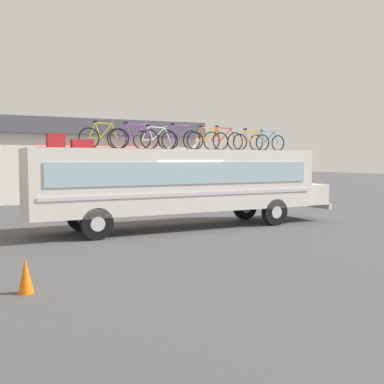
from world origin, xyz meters
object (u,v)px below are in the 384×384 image
(rooftop_bicycle_6, at_px, (223,140))
(traffic_cone, at_px, (26,276))
(bus, at_px, (183,181))
(rooftop_bicycle_5, at_px, (208,140))
(rooftop_bicycle_1, at_px, (103,137))
(luggage_bag_1, at_px, (56,141))
(luggage_bag_2, at_px, (82,144))
(rooftop_bicycle_2, at_px, (134,138))
(rooftop_bicycle_3, at_px, (156,139))
(rooftop_bicycle_8, at_px, (267,142))
(rooftop_bicycle_4, at_px, (180,139))
(rooftop_bicycle_7, at_px, (251,141))

(rooftop_bicycle_6, height_order, traffic_cone, rooftop_bicycle_6)
(bus, relative_size, rooftop_bicycle_5, 6.68)
(bus, distance_m, traffic_cone, 8.75)
(rooftop_bicycle_1, xyz_separation_m, rooftop_bicycle_6, (4.84, 0.15, 0.00))
(luggage_bag_1, height_order, luggage_bag_2, luggage_bag_1)
(rooftop_bicycle_2, height_order, rooftop_bicycle_3, rooftop_bicycle_2)
(luggage_bag_2, relative_size, rooftop_bicycle_8, 0.41)
(rooftop_bicycle_4, xyz_separation_m, traffic_cone, (-6.24, -6.36, -2.93))
(bus, bearing_deg, rooftop_bicycle_4, 82.63)
(rooftop_bicycle_8, bearing_deg, luggage_bag_1, 179.88)
(rooftop_bicycle_3, height_order, rooftop_bicycle_7, rooftop_bicycle_3)
(rooftop_bicycle_7, bearing_deg, rooftop_bicycle_8, 9.84)
(rooftop_bicycle_5, relative_size, rooftop_bicycle_6, 0.98)
(rooftop_bicycle_4, xyz_separation_m, rooftop_bicycle_5, (0.95, -0.44, -0.03))
(bus, xyz_separation_m, rooftop_bicycle_3, (-0.99, 0.14, 1.51))
(rooftop_bicycle_1, height_order, rooftop_bicycle_8, rooftop_bicycle_1)
(rooftop_bicycle_3, distance_m, traffic_cone, 8.57)
(bus, bearing_deg, rooftop_bicycle_3, 171.94)
(rooftop_bicycle_1, distance_m, rooftop_bicycle_6, 4.84)
(rooftop_bicycle_2, distance_m, rooftop_bicycle_4, 2.06)
(rooftop_bicycle_7, bearing_deg, rooftop_bicycle_3, 177.85)
(bus, height_order, rooftop_bicycle_4, rooftop_bicycle_4)
(bus, relative_size, rooftop_bicycle_6, 6.54)
(rooftop_bicycle_6, bearing_deg, rooftop_bicycle_5, -153.99)
(bus, distance_m, rooftop_bicycle_5, 1.82)
(rooftop_bicycle_2, height_order, rooftop_bicycle_7, rooftop_bicycle_2)
(luggage_bag_1, xyz_separation_m, rooftop_bicycle_7, (7.47, -0.17, 0.12))
(luggage_bag_2, relative_size, rooftop_bicycle_6, 0.39)
(rooftop_bicycle_8, height_order, traffic_cone, rooftop_bicycle_8)
(rooftop_bicycle_6, bearing_deg, rooftop_bicycle_1, -178.20)
(rooftop_bicycle_7, bearing_deg, rooftop_bicycle_1, 177.78)
(luggage_bag_2, bearing_deg, rooftop_bicycle_2, -17.92)
(traffic_cone, bearing_deg, rooftop_bicycle_3, 49.79)
(bus, height_order, rooftop_bicycle_7, rooftop_bicycle_7)
(rooftop_bicycle_4, bearing_deg, luggage_bag_1, -177.71)
(luggage_bag_1, height_order, rooftop_bicycle_3, rooftop_bicycle_3)
(rooftop_bicycle_4, bearing_deg, traffic_cone, -134.44)
(luggage_bag_1, xyz_separation_m, rooftop_bicycle_8, (8.35, -0.02, 0.12))
(luggage_bag_2, bearing_deg, rooftop_bicycle_7, -2.57)
(rooftop_bicycle_8, bearing_deg, rooftop_bicycle_7, -170.16)
(rooftop_bicycle_2, relative_size, rooftop_bicycle_4, 1.01)
(bus, xyz_separation_m, luggage_bag_1, (-4.46, 0.16, 1.38))
(rooftop_bicycle_3, relative_size, rooftop_bicycle_4, 0.99)
(rooftop_bicycle_5, relative_size, rooftop_bicycle_8, 1.02)
(luggage_bag_2, height_order, rooftop_bicycle_1, rooftop_bicycle_1)
(luggage_bag_2, height_order, rooftop_bicycle_5, rooftop_bicycle_5)
(bus, distance_m, rooftop_bicycle_3, 1.81)
(rooftop_bicycle_2, xyz_separation_m, traffic_cone, (-4.26, -5.77, -2.91))
(rooftop_bicycle_1, xyz_separation_m, rooftop_bicycle_3, (1.90, -0.08, -0.03))
(rooftop_bicycle_1, bearing_deg, luggage_bag_1, -177.90)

